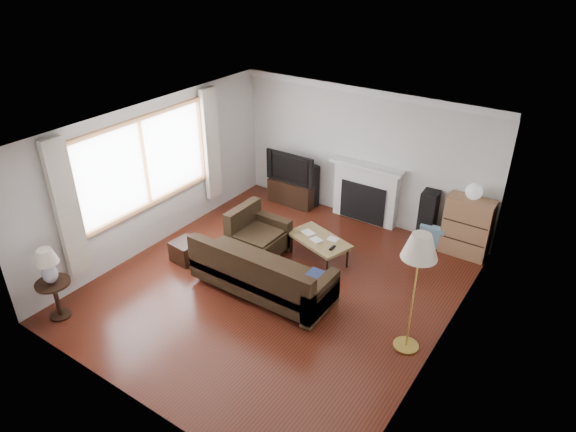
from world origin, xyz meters
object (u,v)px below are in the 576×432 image
Objects in this scene: floor_lamp at (413,294)px; side_table at (57,299)px; bookshelf at (467,227)px; sectional_sofa at (262,271)px; tv_stand at (293,192)px; coffee_table at (319,249)px.

floor_lamp reaches higher than side_table.
floor_lamp is at bearing 26.66° from side_table.
bookshelf is 0.44× the size of sectional_sofa.
tv_stand is 0.41× the size of sectional_sofa.
side_table is at bearing -131.19° from bookshelf.
floor_lamp is at bearing -36.68° from tv_stand.
sectional_sofa is 2.33m from floor_lamp.
sectional_sofa reaches higher than coffee_table.
floor_lamp is at bearing -88.04° from bookshelf.
side_table is at bearing -153.34° from floor_lamp.
tv_stand is at bearing 143.32° from floor_lamp.
tv_stand is 1.65× the size of side_table.
side_table is at bearing -134.77° from sectional_sofa.
sectional_sofa reaches higher than side_table.
tv_stand is 0.56× the size of floor_lamp.
sectional_sofa is at bearing -128.22° from bookshelf.
coffee_table is 0.61× the size of floor_lamp.
coffee_table is (0.24, 1.24, -0.18)m from sectional_sofa.
bookshelf reaches higher than side_table.
floor_lamp is (2.28, 0.10, 0.48)m from sectional_sofa.
tv_stand is 0.93× the size of bookshelf.
bookshelf is at bearing 51.78° from sectional_sofa.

